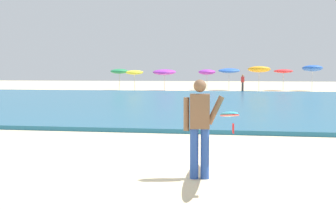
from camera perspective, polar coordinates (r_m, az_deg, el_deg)
The scene contains 12 objects.
ground_plane at distance 9.67m, azimuth -8.04°, elevation -7.09°, with size 160.00×160.00×0.00m, color beige.
sea at distance 28.03m, azimuth 3.96°, elevation 0.41°, with size 120.00×28.00×0.14m, color #1E6084.
surfer_with_board at distance 8.16m, azimuth 5.53°, elevation -1.82°, with size 1.07×2.77×1.73m.
beach_umbrella_0 at distance 47.23m, azimuth -5.92°, elevation 4.09°, with size 1.76×1.78×2.15m.
beach_umbrella_1 at distance 45.97m, azimuth -4.08°, elevation 3.96°, with size 1.73×1.74×2.02m.
beach_umbrella_2 at distance 46.03m, azimuth -0.44°, elevation 4.01°, with size 2.27×2.30×2.14m.
beach_umbrella_3 at distance 47.35m, azimuth 4.75°, elevation 4.00°, with size 1.71×1.73×2.10m.
beach_umbrella_4 at distance 47.20m, azimuth 7.42°, elevation 4.15°, with size 2.14×2.17×2.26m.
beach_umbrella_5 at distance 45.34m, azimuth 10.98°, elevation 4.27°, with size 2.14×2.18×2.44m.
beach_umbrella_6 at distance 47.29m, azimuth 13.82°, elevation 4.00°, with size 1.86×1.86×2.08m.
beach_umbrella_7 at distance 47.25m, azimuth 17.10°, elevation 4.28°, with size 1.94×1.99×2.54m.
beachgoer_near_row_left at distance 45.19m, azimuth 9.03°, elevation 2.75°, with size 0.32×0.20×1.58m.
Camera 1 is at (2.96, -9.01, 1.87)m, focal length 50.28 mm.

